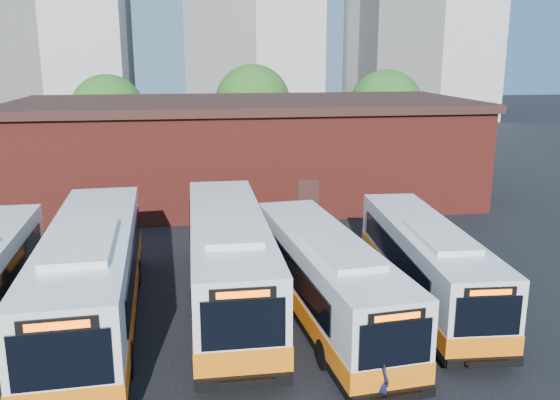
{
  "coord_description": "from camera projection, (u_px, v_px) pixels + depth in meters",
  "views": [
    {
      "loc": [
        -3.37,
        -17.73,
        9.23
      ],
      "look_at": [
        0.08,
        5.3,
        3.45
      ],
      "focal_mm": 38.0,
      "sensor_mm": 36.0,
      "label": 1
    }
  ],
  "objects": [
    {
      "name": "transit_worker",
      "position": [
        380.0,
        378.0,
        15.67
      ],
      "size": [
        0.57,
        0.72,
        1.73
      ],
      "primitive_type": "imported",
      "rotation": [
        0.0,
        0.0,
        1.85
      ],
      "color": "black",
      "rests_on": "ground"
    },
    {
      "name": "depot_building",
      "position": [
        245.0,
        149.0,
        38.13
      ],
      "size": [
        28.6,
        12.6,
        6.4
      ],
      "color": "maroon",
      "rests_on": "ground"
    },
    {
      "name": "tree_east",
      "position": [
        386.0,
        107.0,
        50.19
      ],
      "size": [
        6.24,
        6.24,
        7.96
      ],
      "color": "#382314",
      "rests_on": "ground"
    },
    {
      "name": "bus_west",
      "position": [
        92.0,
        281.0,
        20.22
      ],
      "size": [
        3.44,
        13.7,
        3.7
      ],
      "rotation": [
        0.0,
        0.0,
        0.05
      ],
      "color": "silver",
      "rests_on": "ground"
    },
    {
      "name": "bus_midwest",
      "position": [
        229.0,
        263.0,
        22.08
      ],
      "size": [
        2.81,
        13.28,
        3.61
      ],
      "rotation": [
        0.0,
        0.0,
        -0.0
      ],
      "color": "silver",
      "rests_on": "ground"
    },
    {
      "name": "bus_mideast",
      "position": [
        326.0,
        282.0,
        20.71
      ],
      "size": [
        3.53,
        11.86,
        3.19
      ],
      "rotation": [
        0.0,
        0.0,
        0.1
      ],
      "color": "silver",
      "rests_on": "ground"
    },
    {
      "name": "ground",
      "position": [
        301.0,
        338.0,
        19.72
      ],
      "size": [
        220.0,
        220.0,
        0.0
      ],
      "primitive_type": "plane",
      "color": "black"
    },
    {
      "name": "bus_east",
      "position": [
        425.0,
        266.0,
        22.43
      ],
      "size": [
        3.01,
        11.49,
        3.1
      ],
      "rotation": [
        0.0,
        0.0,
        -0.06
      ],
      "color": "silver",
      "rests_on": "ground"
    },
    {
      "name": "tree_mid",
      "position": [
        253.0,
        103.0,
        51.42
      ],
      "size": [
        6.56,
        6.56,
        8.36
      ],
      "color": "#382314",
      "rests_on": "ground"
    },
    {
      "name": "tree_west",
      "position": [
        108.0,
        112.0,
        47.88
      ],
      "size": [
        6.0,
        6.0,
        7.65
      ],
      "color": "#382314",
      "rests_on": "ground"
    }
  ]
}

